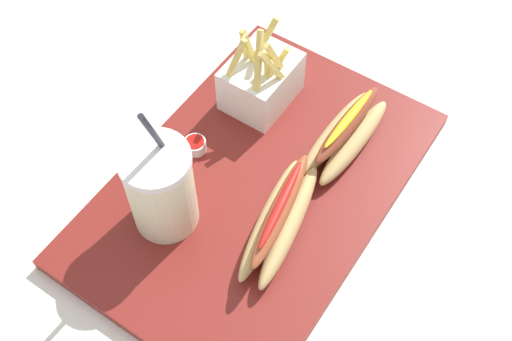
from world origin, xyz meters
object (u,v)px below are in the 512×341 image
object	(u,v)px
hot_dog_1	(280,219)
hot_dog_2	(346,134)
fries_basket	(261,80)
ketchup_cup_1	(194,147)
soda_cup	(161,188)

from	to	relation	value
hot_dog_1	hot_dog_2	distance (m)	0.16
fries_basket	ketchup_cup_1	xyz separation A→B (m)	(-0.13, 0.02, -0.03)
fries_basket	hot_dog_1	xyz separation A→B (m)	(-0.17, -0.14, -0.01)
hot_dog_1	ketchup_cup_1	world-z (taller)	hot_dog_1
hot_dog_2	ketchup_cup_1	distance (m)	0.21
fries_basket	hot_dog_2	distance (m)	0.14
ketchup_cup_1	hot_dog_2	bearing A→B (deg)	-53.06
soda_cup	hot_dog_2	world-z (taller)	soda_cup
fries_basket	hot_dog_1	world-z (taller)	fries_basket
hot_dog_1	ketchup_cup_1	xyz separation A→B (m)	(0.04, 0.16, -0.02)
soda_cup	fries_basket	distance (m)	0.23
hot_dog_2	ketchup_cup_1	size ratio (longest dim) A/B	5.64
fries_basket	ketchup_cup_1	distance (m)	0.13
soda_cup	fries_basket	bearing A→B (deg)	2.44
fries_basket	hot_dog_2	size ratio (longest dim) A/B	0.86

